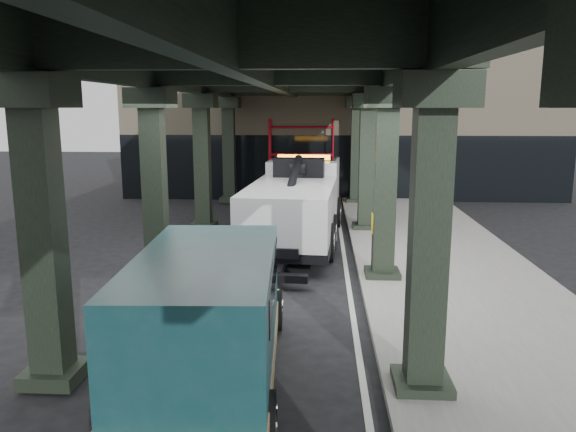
% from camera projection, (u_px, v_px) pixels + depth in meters
% --- Properties ---
extents(ground, '(90.00, 90.00, 0.00)m').
position_uv_depth(ground, '(278.00, 305.00, 13.03)').
color(ground, black).
rests_on(ground, ground).
extents(sidewalk, '(5.00, 40.00, 0.15)m').
position_uv_depth(sidewalk, '(455.00, 279.00, 14.72)').
color(sidewalk, gray).
rests_on(sidewalk, ground).
extents(lane_stripe, '(0.12, 38.00, 0.01)m').
position_uv_depth(lane_stripe, '(348.00, 280.00, 14.89)').
color(lane_stripe, silver).
rests_on(lane_stripe, ground).
extents(viaduct, '(7.40, 32.00, 6.40)m').
position_uv_depth(viaduct, '(268.00, 69.00, 13.98)').
color(viaduct, black).
rests_on(viaduct, ground).
extents(building, '(22.00, 10.00, 8.00)m').
position_uv_depth(building, '(340.00, 117.00, 31.76)').
color(building, '#C6B793').
rests_on(building, ground).
extents(scaffolding, '(3.08, 0.88, 4.00)m').
position_uv_depth(scaffolding, '(301.00, 158.00, 26.99)').
color(scaffolding, '#AF0E1A').
rests_on(scaffolding, ground).
extents(tow_truck, '(3.16, 9.16, 2.95)m').
position_uv_depth(tow_truck, '(298.00, 200.00, 18.95)').
color(tow_truck, black).
rests_on(tow_truck, ground).
extents(towed_van, '(2.52, 5.77, 2.30)m').
position_uv_depth(towed_van, '(210.00, 314.00, 9.05)').
color(towed_van, '#123D43').
rests_on(towed_van, ground).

